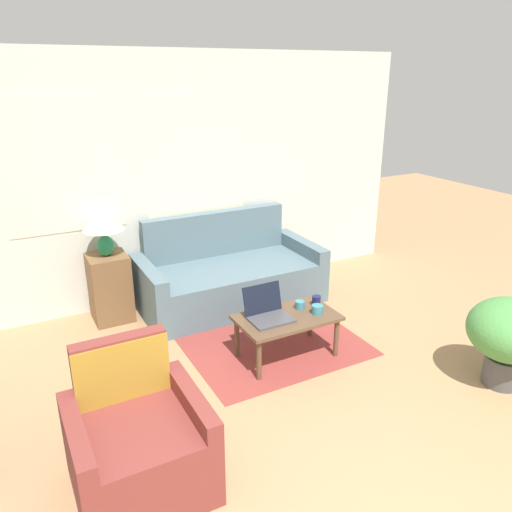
# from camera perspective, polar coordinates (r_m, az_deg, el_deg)

# --- Properties ---
(wall_back) EXTENTS (6.36, 0.06, 2.60)m
(wall_back) POSITION_cam_1_polar(r_m,az_deg,el_deg) (5.30, -12.93, 8.17)
(wall_back) COLOR silver
(wall_back) RESTS_ON ground_plane
(rug) EXTENTS (1.57, 2.01, 0.01)m
(rug) POSITION_cam_1_polar(r_m,az_deg,el_deg) (4.99, -0.16, -8.08)
(rug) COLOR brown
(rug) RESTS_ON ground_plane
(couch) EXTENTS (1.93, 0.91, 0.94)m
(couch) POSITION_cam_1_polar(r_m,az_deg,el_deg) (5.43, -3.20, -2.46)
(couch) COLOR slate
(couch) RESTS_ON ground_plane
(armchair) EXTENTS (0.77, 0.73, 0.88)m
(armchair) POSITION_cam_1_polar(r_m,az_deg,el_deg) (3.28, -13.36, -20.20)
(armchair) COLOR brown
(armchair) RESTS_ON ground_plane
(side_table) EXTENTS (0.38, 0.38, 0.69)m
(side_table) POSITION_cam_1_polar(r_m,az_deg,el_deg) (5.22, -16.33, -3.50)
(side_table) COLOR brown
(side_table) RESTS_ON ground_plane
(table_lamp) EXTENTS (0.39, 0.39, 0.46)m
(table_lamp) POSITION_cam_1_polar(r_m,az_deg,el_deg) (4.99, -17.09, 3.53)
(table_lamp) COLOR #1E8451
(table_lamp) RESTS_ON side_table
(coffee_table) EXTENTS (0.87, 0.51, 0.39)m
(coffee_table) POSITION_cam_1_polar(r_m,az_deg,el_deg) (4.37, 3.55, -7.45)
(coffee_table) COLOR brown
(coffee_table) RESTS_ON ground_plane
(laptop) EXTENTS (0.36, 0.32, 0.27)m
(laptop) POSITION_cam_1_polar(r_m,az_deg,el_deg) (4.29, 1.35, -6.37)
(laptop) COLOR #47474C
(laptop) RESTS_ON coffee_table
(cup_navy) EXTENTS (0.08, 0.08, 0.09)m
(cup_navy) POSITION_cam_1_polar(r_m,az_deg,el_deg) (4.55, 6.91, -5.09)
(cup_navy) COLOR #191E4C
(cup_navy) RESTS_ON coffee_table
(cup_yellow) EXTENTS (0.10, 0.10, 0.08)m
(cup_yellow) POSITION_cam_1_polar(r_m,az_deg,el_deg) (4.40, 7.01, -6.08)
(cup_yellow) COLOR teal
(cup_yellow) RESTS_ON coffee_table
(cup_white) EXTENTS (0.09, 0.09, 0.07)m
(cup_white) POSITION_cam_1_polar(r_m,az_deg,el_deg) (4.48, 5.05, -5.58)
(cup_white) COLOR teal
(cup_white) RESTS_ON coffee_table
(potted_plant) EXTENTS (0.65, 0.65, 0.73)m
(potted_plant) POSITION_cam_1_polar(r_m,az_deg,el_deg) (4.42, 26.99, -7.91)
(potted_plant) COLOR #4C4C4C
(potted_plant) RESTS_ON ground_plane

